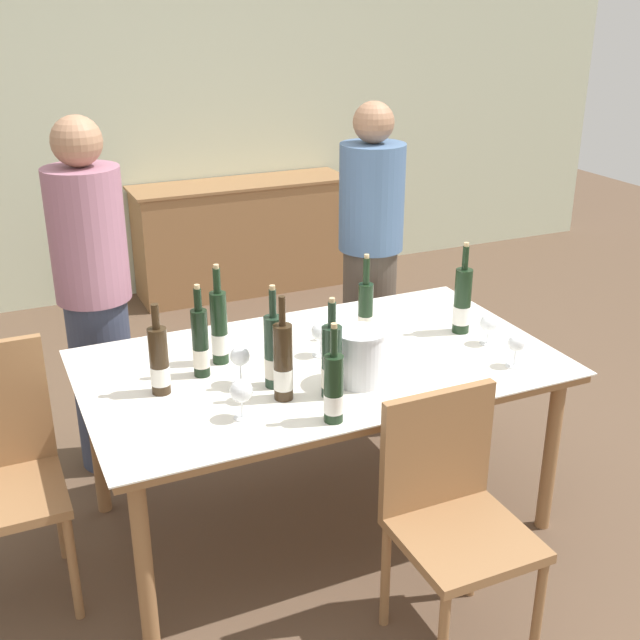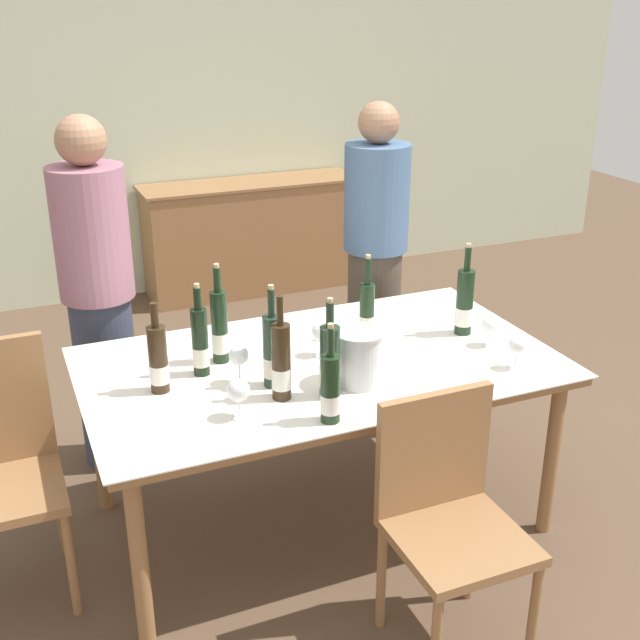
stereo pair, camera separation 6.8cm
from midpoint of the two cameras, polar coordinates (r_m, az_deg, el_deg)
ground_plane at (r=3.58m, az=0.56°, el=-13.82°), size 12.00×12.00×0.00m
back_wall at (r=5.94m, az=-11.96°, el=15.04°), size 8.00×0.10×2.80m
sideboard_cabinet at (r=6.03m, az=-4.56°, el=5.96°), size 1.60×0.46×0.83m
dining_table at (r=3.22m, az=0.61°, el=-3.98°), size 1.87×1.08×0.75m
ice_bucket at (r=2.99m, az=3.42°, el=-2.58°), size 0.19×0.19×0.21m
wine_bottle_0 at (r=2.72m, az=1.46°, el=-4.99°), size 0.07×0.07×0.36m
wine_bottle_1 at (r=3.37m, az=3.93°, el=0.64°), size 0.06×0.06×0.37m
wine_bottle_2 at (r=2.88m, az=1.38°, el=-3.09°), size 0.08×0.08×0.38m
wine_bottle_3 at (r=2.97m, az=-10.79°, el=-2.85°), size 0.07×0.07×0.35m
wine_bottle_4 at (r=3.07m, az=-7.90°, el=-1.61°), size 0.06×0.06×0.37m
wine_bottle_5 at (r=3.47m, az=10.79°, el=1.16°), size 0.07×0.07×0.40m
wine_bottle_6 at (r=3.17m, az=-6.55°, el=-0.55°), size 0.07×0.07×0.41m
wine_bottle_7 at (r=2.87m, az=-2.10°, el=-3.13°), size 0.07×0.07×0.40m
wine_bottle_8 at (r=2.96m, az=-2.74°, el=-2.33°), size 0.07×0.07×0.40m
wine_glass_0 at (r=3.39m, az=12.59°, el=-0.43°), size 0.07×0.07×0.13m
wine_glass_1 at (r=2.76m, az=-5.12°, el=-5.04°), size 0.08×0.08×0.15m
wine_glass_2 at (r=3.21m, az=0.67°, el=-0.94°), size 0.08×0.08×0.14m
wine_glass_3 at (r=3.00m, az=-5.14°, el=-2.63°), size 0.07×0.07×0.15m
wine_glass_4 at (r=3.21m, az=14.42°, el=-1.86°), size 0.07×0.07×0.13m
chair_near_front at (r=2.78m, az=9.74°, el=-13.02°), size 0.42×0.42×0.90m
person_host at (r=3.74m, az=-14.96°, el=1.45°), size 0.33×0.33×1.65m
person_guest_left at (r=4.17m, az=4.40°, el=4.15°), size 0.33×0.33×1.63m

